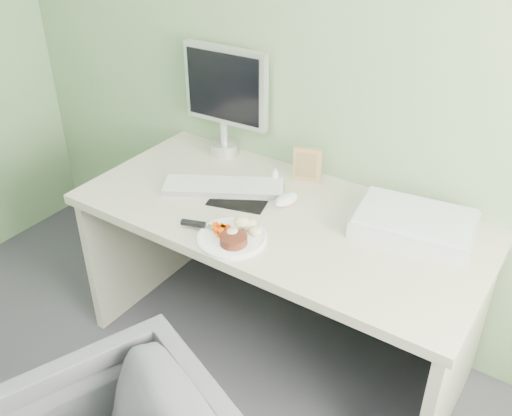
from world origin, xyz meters
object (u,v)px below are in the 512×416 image
Objects in this scene: desk at (278,251)px; scanner at (414,225)px; monitor at (225,95)px; plate at (232,238)px.

desk is 3.77× the size of scanner.
scanner is (0.48, 0.16, 0.22)m from desk.
scanner is 0.86× the size of monitor.
plate is (-0.04, -0.25, 0.19)m from desk.
scanner reaches higher than plate.
scanner is at bearing 37.83° from plate.
desk is at bearing -36.19° from monitor.
desk is 0.55m from scanner.
plate is 0.76m from monitor.
plate is at bearing -55.25° from monitor.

